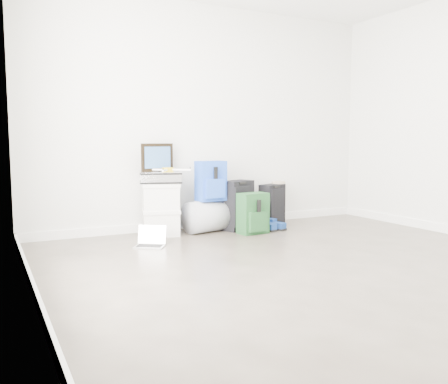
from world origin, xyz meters
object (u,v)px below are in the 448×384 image
laptop (151,241)px  large_suitcase (238,205)px  briefcase (161,178)px  duffel_bag (210,216)px  boxes_stack (161,209)px  carry_on (272,204)px

laptop → large_suitcase: bearing=51.8°
briefcase → duffel_bag: (0.59, -0.05, -0.47)m
boxes_stack → briefcase: bearing=0.0°
duffel_bag → large_suitcase: bearing=-18.6°
duffel_bag → carry_on: 0.93m
briefcase → laptop: size_ratio=1.26×
boxes_stack → duffel_bag: bearing=10.5°
large_suitcase → laptop: 1.32m
duffel_bag → large_suitcase: large_suitcase is taller
duffel_bag → laptop: size_ratio=1.69×
carry_on → boxes_stack: bearing=162.3°
duffel_bag → briefcase: bearing=164.4°
duffel_bag → boxes_stack: bearing=164.4°
briefcase → large_suitcase: 1.01m
duffel_bag → carry_on: (0.93, 0.09, 0.07)m
boxes_stack → duffel_bag: (0.59, -0.05, -0.11)m
duffel_bag → laptop: bearing=-164.1°
briefcase → duffel_bag: 0.76m
duffel_bag → carry_on: size_ratio=1.17×
large_suitcase → carry_on: 0.60m
boxes_stack → laptop: size_ratio=1.67×
carry_on → large_suitcase: bearing=173.6°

